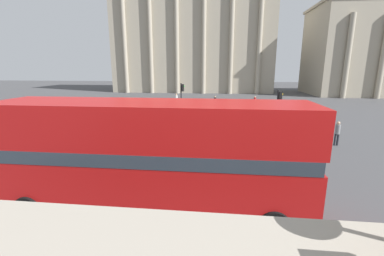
# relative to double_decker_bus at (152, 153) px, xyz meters

# --- Properties ---
(double_decker_bus) EXTENTS (11.05, 2.72, 4.15)m
(double_decker_bus) POSITION_rel_double_decker_bus_xyz_m (0.00, 0.00, 0.00)
(double_decker_bus) COLOR black
(double_decker_bus) RESTS_ON ground_plane
(plaza_building_left) EXTENTS (35.09, 13.51, 24.65)m
(plaza_building_left) POSITION_rel_double_decker_bus_xyz_m (-4.00, 52.26, 10.01)
(plaza_building_left) COLOR #A39984
(plaza_building_left) RESTS_ON ground_plane
(traffic_light_near) EXTENTS (0.42, 0.24, 3.84)m
(traffic_light_near) POSITION_rel_double_decker_bus_xyz_m (-3.05, 3.03, 0.19)
(traffic_light_near) COLOR black
(traffic_light_near) RESTS_ON ground_plane
(traffic_light_mid) EXTENTS (0.42, 0.24, 3.73)m
(traffic_light_mid) POSITION_rel_double_decker_bus_xyz_m (6.60, 10.69, 0.13)
(traffic_light_mid) COLOR black
(traffic_light_mid) RESTS_ON ground_plane
(traffic_light_far) EXTENTS (0.42, 0.24, 3.82)m
(traffic_light_far) POSITION_rel_double_decker_bus_xyz_m (-1.44, 16.75, 0.19)
(traffic_light_far) COLOR black
(traffic_light_far) RESTS_ON ground_plane
(car_silver) EXTENTS (4.20, 1.93, 1.35)m
(car_silver) POSITION_rel_double_decker_bus_xyz_m (-0.13, 21.28, -1.61)
(car_silver) COLOR black
(car_silver) RESTS_ON ground_plane
(pedestrian_grey) EXTENTS (0.32, 0.32, 1.70)m
(pedestrian_grey) POSITION_rel_double_decker_bus_xyz_m (10.48, 9.69, -1.33)
(pedestrian_grey) COLOR #282B33
(pedestrian_grey) RESTS_ON ground_plane
(pedestrian_white) EXTENTS (0.32, 0.32, 1.68)m
(pedestrian_white) POSITION_rel_double_decker_bus_xyz_m (-3.89, 27.71, -1.35)
(pedestrian_white) COLOR #282B33
(pedestrian_white) RESTS_ON ground_plane
(pedestrian_black) EXTENTS (0.32, 0.32, 1.59)m
(pedestrian_black) POSITION_rel_double_decker_bus_xyz_m (1.67, 26.18, -1.41)
(pedestrian_black) COLOR #282B33
(pedestrian_black) RESTS_ON ground_plane
(pedestrian_red) EXTENTS (0.32, 0.32, 1.62)m
(pedestrian_red) POSITION_rel_double_decker_bus_xyz_m (6.96, 26.38, -1.39)
(pedestrian_red) COLOR #282B33
(pedestrian_red) RESTS_ON ground_plane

